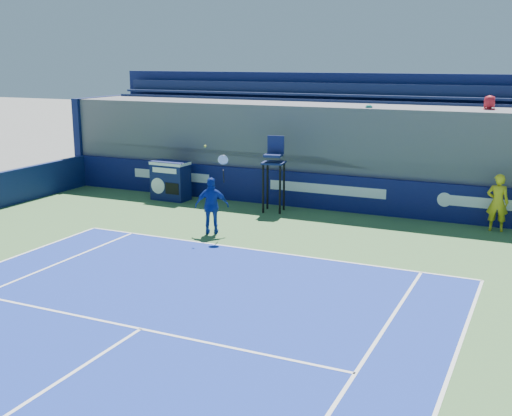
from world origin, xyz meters
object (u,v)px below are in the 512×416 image
at_px(match_clock, 171,179).
at_px(umpire_chair, 274,166).
at_px(ball_person, 498,203).
at_px(tennis_player, 212,206).

height_order(match_clock, umpire_chair, umpire_chair).
relative_size(ball_person, tennis_player, 0.66).
xyz_separation_m(match_clock, tennis_player, (3.53, -3.38, 0.09)).
distance_m(ball_person, umpire_chair, 6.91).
relative_size(match_clock, tennis_player, 0.54).
bearing_deg(ball_person, umpire_chair, -0.58).
bearing_deg(ball_person, tennis_player, 22.70).
xyz_separation_m(match_clock, umpire_chair, (4.03, -0.08, 0.79)).
height_order(ball_person, match_clock, ball_person).
bearing_deg(match_clock, umpire_chair, -1.16).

